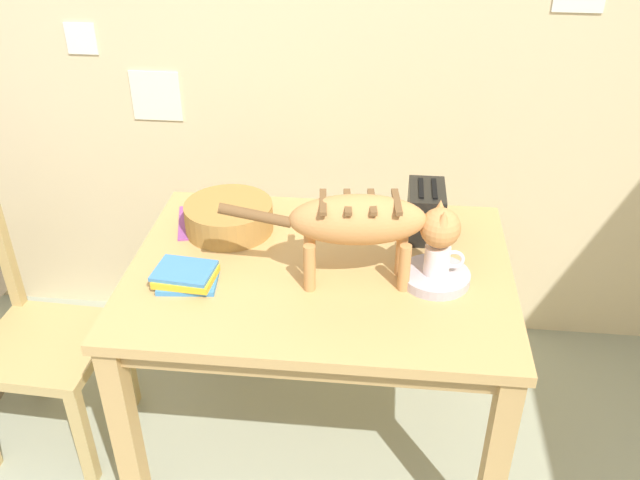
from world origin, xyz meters
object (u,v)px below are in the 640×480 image
at_px(dining_table, 320,290).
at_px(wicker_basket, 229,216).
at_px(toaster, 426,211).
at_px(saucer_bowl, 435,277).
at_px(magazine, 221,220).
at_px(book_stack, 186,277).
at_px(coffee_mug, 438,260).
at_px(cat, 369,223).
at_px(wooden_chair_near, 31,339).

xyz_separation_m(dining_table, wicker_basket, (-0.34, 0.20, 0.14)).
xyz_separation_m(dining_table, toaster, (0.33, 0.24, 0.18)).
bearing_deg(saucer_bowl, wicker_basket, 161.17).
relative_size(magazine, book_stack, 1.49).
height_order(book_stack, wicker_basket, wicker_basket).
xyz_separation_m(wicker_basket, toaster, (0.67, 0.05, 0.03)).
height_order(dining_table, coffee_mug, coffee_mug).
bearing_deg(cat, toaster, 143.03).
height_order(magazine, wooden_chair_near, wooden_chair_near).
xyz_separation_m(cat, toaster, (0.18, 0.31, -0.12)).
relative_size(dining_table, wooden_chair_near, 1.32).
bearing_deg(wooden_chair_near, dining_table, 98.02).
relative_size(cat, saucer_bowl, 3.32).
distance_m(magazine, wooden_chair_near, 0.77).
bearing_deg(wooden_chair_near, magazine, 122.01).
distance_m(wicker_basket, wooden_chair_near, 0.80).
height_order(book_stack, toaster, toaster).
height_order(dining_table, book_stack, book_stack).
xyz_separation_m(cat, coffee_mug, (0.21, 0.02, -0.13)).
height_order(cat, toaster, cat).
relative_size(cat, magazine, 2.39).
relative_size(cat, wooden_chair_near, 0.77).
relative_size(coffee_mug, magazine, 0.41).
relative_size(cat, toaster, 3.56).
height_order(dining_table, saucer_bowl, saucer_bowl).
relative_size(dining_table, toaster, 6.08).
distance_m(cat, magazine, 0.65).
xyz_separation_m(toaster, wooden_chair_near, (-1.32, -0.34, -0.39)).
relative_size(coffee_mug, wooden_chair_near, 0.13).
distance_m(cat, book_stack, 0.58).
bearing_deg(book_stack, cat, 7.26).
bearing_deg(dining_table, wooden_chair_near, -174.64).
bearing_deg(wicker_basket, magazine, 128.54).
relative_size(dining_table, coffee_mug, 9.93).
xyz_separation_m(cat, book_stack, (-0.55, -0.07, -0.18)).
height_order(cat, book_stack, cat).
xyz_separation_m(dining_table, magazine, (-0.38, 0.25, 0.10)).
distance_m(coffee_mug, wooden_chair_near, 1.41).
xyz_separation_m(saucer_bowl, coffee_mug, (0.00, 0.00, 0.06)).
height_order(cat, magazine, cat).
bearing_deg(cat, dining_table, -118.87).
bearing_deg(coffee_mug, wooden_chair_near, -177.80).
relative_size(toaster, wooden_chair_near, 0.22).
bearing_deg(cat, wicker_basket, -124.23).
height_order(wicker_basket, toaster, toaster).
bearing_deg(toaster, book_stack, -152.81).
bearing_deg(toaster, wooden_chair_near, -165.78).
bearing_deg(saucer_bowl, toaster, 95.47).
height_order(saucer_bowl, book_stack, book_stack).
bearing_deg(wooden_chair_near, coffee_mug, 94.86).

